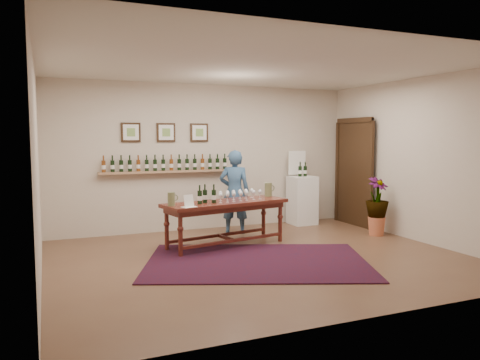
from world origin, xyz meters
name	(u,v)px	position (x,y,z in m)	size (l,w,h in m)	color
ground	(261,258)	(0.00, 0.00, 0.00)	(6.00, 6.00, 0.00)	brown
room_shell	(317,171)	(2.11, 1.86, 1.12)	(6.00, 6.00, 6.00)	beige
rug	(257,261)	(-0.14, -0.17, 0.01)	(3.14, 2.09, 0.02)	#470C12
tasting_table	(226,208)	(-0.19, 0.95, 0.63)	(2.19, 1.07, 0.74)	#4D1A13
table_glasses	(237,195)	(0.03, 1.00, 0.83)	(1.23, 0.28, 0.17)	silver
table_bottles	(206,194)	(-0.56, 0.86, 0.90)	(0.28, 0.16, 0.30)	black
pitcher_left	(171,199)	(-1.15, 0.78, 0.85)	(0.13, 0.13, 0.21)	#626840
pitcher_right	(268,190)	(0.74, 1.25, 0.87)	(0.15, 0.15, 0.24)	#626840
menu_card	(189,201)	(-0.93, 0.58, 0.84)	(0.20, 0.15, 0.19)	white
display_pedestal	(302,200)	(1.96, 2.17, 0.50)	(0.50, 0.50, 0.99)	white
pedestal_bottles	(303,170)	(1.96, 2.16, 1.13)	(0.27, 0.07, 0.27)	black
info_sign	(297,163)	(1.93, 2.35, 1.26)	(0.39, 0.02, 0.54)	white
potted_plant	(377,206)	(2.65, 0.67, 0.54)	(0.58, 0.58, 0.92)	#CB6943
person	(235,192)	(0.33, 1.85, 0.78)	(0.57, 0.37, 1.55)	#33557A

